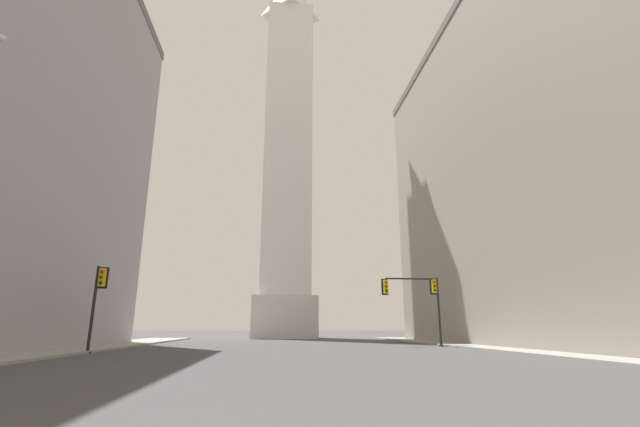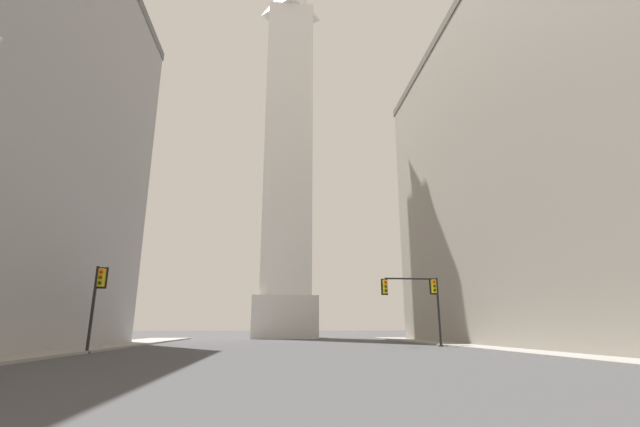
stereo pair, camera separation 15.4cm
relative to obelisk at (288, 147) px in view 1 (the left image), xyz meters
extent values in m
cube|color=gray|center=(14.72, -39.33, -28.80)|extent=(5.00, 73.74, 0.15)
cube|color=gray|center=(24.17, -33.65, -13.70)|extent=(18.86, 49.86, 30.36)
cube|color=silver|center=(0.00, 0.00, -26.06)|extent=(8.90, 8.90, 5.64)
cube|color=white|center=(0.00, 0.00, 0.27)|extent=(7.12, 7.12, 47.01)
cylinder|color=black|center=(11.91, -27.68, -26.15)|extent=(0.18, 0.18, 5.46)
cylinder|color=#262626|center=(11.91, -27.68, -28.83)|extent=(0.40, 0.40, 0.10)
cube|color=yellow|center=(11.62, -27.68, -24.12)|extent=(0.37, 0.37, 1.10)
cube|color=black|center=(11.61, -27.50, -24.12)|extent=(0.58, 0.08, 1.32)
sphere|color=red|center=(11.64, -27.87, -23.78)|extent=(0.22, 0.22, 0.22)
sphere|color=#483506|center=(11.64, -27.87, -24.12)|extent=(0.22, 0.22, 0.22)
sphere|color=#073410|center=(11.64, -27.87, -24.46)|extent=(0.22, 0.22, 0.22)
cylinder|color=black|center=(9.72, -27.68, -23.52)|extent=(4.38, 0.14, 0.14)
sphere|color=black|center=(11.91, -27.68, -23.52)|extent=(0.18, 0.18, 0.18)
cube|color=yellow|center=(7.53, -27.68, -24.19)|extent=(0.37, 0.37, 1.10)
cube|color=black|center=(7.52, -27.50, -24.19)|extent=(0.58, 0.08, 1.32)
sphere|color=red|center=(7.55, -27.87, -23.85)|extent=(0.22, 0.22, 0.22)
sphere|color=#483506|center=(7.55, -27.87, -24.19)|extent=(0.22, 0.22, 0.22)
sphere|color=#073410|center=(7.55, -27.87, -24.53)|extent=(0.22, 0.22, 0.22)
cylinder|color=black|center=(-12.37, -34.47, -26.30)|extent=(0.18, 0.18, 5.15)
cylinder|color=#262626|center=(-12.37, -34.47, -28.83)|extent=(0.40, 0.40, 0.10)
cube|color=yellow|center=(-12.08, -34.47, -24.43)|extent=(0.34, 0.34, 1.10)
cube|color=black|center=(-12.07, -34.29, -24.43)|extent=(0.58, 0.04, 1.32)
sphere|color=red|center=(-12.08, -34.66, -24.09)|extent=(0.22, 0.22, 0.22)
sphere|color=#483506|center=(-12.08, -34.66, -24.43)|extent=(0.22, 0.22, 0.22)
sphere|color=#073410|center=(-12.08, -34.66, -24.77)|extent=(0.22, 0.22, 0.22)
camera|label=1|loc=(-1.54, -62.16, -27.39)|focal=24.00mm
camera|label=2|loc=(-1.39, -62.18, -27.39)|focal=24.00mm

